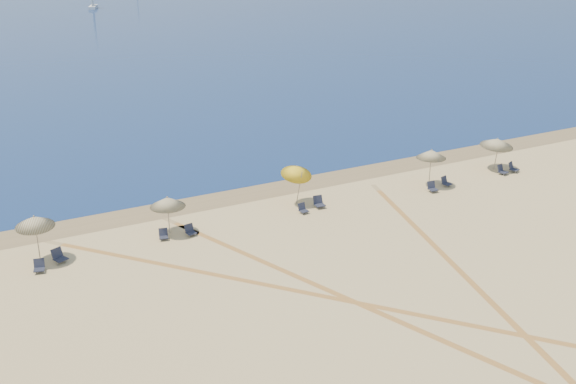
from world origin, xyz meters
name	(u,v)px	position (x,y,z in m)	size (l,w,h in m)	color
wet_sand	(260,191)	(0.00, 24.00, 0.00)	(500.00, 500.00, 0.00)	olive
umbrella_1	(34,221)	(-14.40, 20.17, 2.27)	(1.96, 1.99, 2.61)	gray
umbrella_2	(167,202)	(-7.36, 20.39, 1.91)	(1.99, 1.99, 2.26)	gray
umbrella_3	(297,171)	(1.06, 20.86, 2.21)	(1.93, 2.01, 2.76)	gray
umbrella_4	(431,154)	(10.45, 19.58, 2.24)	(1.97, 1.97, 2.58)	gray
umbrella_5	(497,142)	(16.69, 20.03, 2.01)	(2.30, 2.35, 2.40)	gray
chair_2	(39,266)	(-14.60, 19.06, 0.28)	(0.65, 0.72, 0.63)	black
chair_3	(59,256)	(-13.53, 19.67, 0.32)	(0.83, 0.88, 0.72)	black
chair_4	(163,235)	(-7.90, 19.82, 0.26)	(0.61, 0.67, 0.59)	black
chair_5	(190,230)	(-6.40, 19.63, 0.27)	(0.59, 0.67, 0.62)	black
chair_6	(303,209)	(0.73, 19.46, 0.26)	(0.55, 0.62, 0.59)	black
chair_7	(319,202)	(2.04, 19.79, 0.31)	(0.64, 0.73, 0.71)	black
chair_8	(432,187)	(9.96, 18.65, 0.29)	(0.61, 0.70, 0.66)	black
chair_9	(446,182)	(11.41, 19.03, 0.28)	(0.69, 0.75, 0.65)	black
chair_10	(502,170)	(16.43, 19.03, 0.30)	(0.70, 0.77, 0.68)	black
chair_11	(513,168)	(17.47, 19.05, 0.30)	(0.79, 0.84, 0.68)	black
tire_tracks	(377,295)	(-0.87, 9.27, 0.00)	(45.15, 41.86, 0.00)	tan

